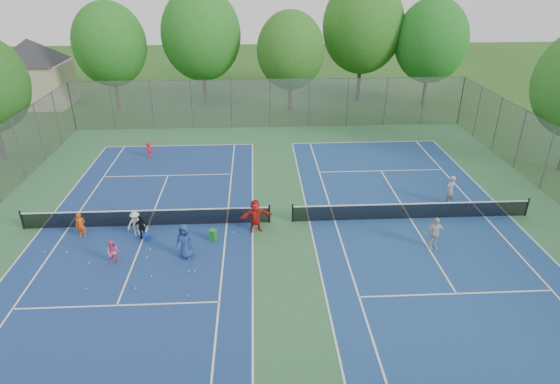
# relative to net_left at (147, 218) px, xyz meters

# --- Properties ---
(ground) EXTENTS (120.00, 120.00, 0.00)m
(ground) POSITION_rel_net_left_xyz_m (7.00, 0.00, -0.46)
(ground) COLOR #28551A
(ground) RESTS_ON ground
(court_pad) EXTENTS (32.00, 32.00, 0.01)m
(court_pad) POSITION_rel_net_left_xyz_m (7.00, 0.00, -0.45)
(court_pad) COLOR #31693E
(court_pad) RESTS_ON ground
(court_left) EXTENTS (10.97, 23.77, 0.01)m
(court_left) POSITION_rel_net_left_xyz_m (0.00, 0.00, -0.44)
(court_left) COLOR navy
(court_left) RESTS_ON court_pad
(court_right) EXTENTS (10.97, 23.77, 0.01)m
(court_right) POSITION_rel_net_left_xyz_m (14.00, 0.00, -0.44)
(court_right) COLOR navy
(court_right) RESTS_ON court_pad
(net_left) EXTENTS (12.87, 0.10, 0.91)m
(net_left) POSITION_rel_net_left_xyz_m (0.00, 0.00, 0.00)
(net_left) COLOR black
(net_left) RESTS_ON ground
(net_right) EXTENTS (12.87, 0.10, 0.91)m
(net_right) POSITION_rel_net_left_xyz_m (14.00, 0.00, 0.00)
(net_right) COLOR black
(net_right) RESTS_ON ground
(fence_north) EXTENTS (32.00, 0.10, 4.00)m
(fence_north) POSITION_rel_net_left_xyz_m (7.00, 16.00, 1.54)
(fence_north) COLOR gray
(fence_north) RESTS_ON ground
(house) EXTENTS (11.03, 11.03, 7.30)m
(house) POSITION_rel_net_left_xyz_m (-15.00, 24.00, 3.76)
(house) COLOR #B7A88C
(house) RESTS_ON ground
(tree_nw) EXTENTS (6.40, 6.40, 9.58)m
(tree_nw) POSITION_rel_net_left_xyz_m (-7.00, 22.00, 5.44)
(tree_nw) COLOR #443326
(tree_nw) RESTS_ON ground
(tree_nl) EXTENTS (7.20, 7.20, 10.69)m
(tree_nl) POSITION_rel_net_left_xyz_m (1.00, 23.00, 6.09)
(tree_nl) COLOR #443326
(tree_nl) RESTS_ON ground
(tree_nc) EXTENTS (6.00, 6.00, 8.85)m
(tree_nc) POSITION_rel_net_left_xyz_m (9.00, 21.00, 4.94)
(tree_nc) COLOR #443326
(tree_nc) RESTS_ON ground
(tree_nr) EXTENTS (7.60, 7.60, 11.42)m
(tree_nr) POSITION_rel_net_left_xyz_m (16.00, 24.00, 6.59)
(tree_nr) COLOR #443326
(tree_nr) RESTS_ON ground
(tree_ne) EXTENTS (6.60, 6.60, 9.77)m
(tree_ne) POSITION_rel_net_left_xyz_m (22.00, 22.00, 5.51)
(tree_ne) COLOR #443326
(tree_ne) RESTS_ON ground
(ball_crate) EXTENTS (0.44, 0.44, 0.30)m
(ball_crate) POSITION_rel_net_left_xyz_m (0.18, -1.34, -0.30)
(ball_crate) COLOR #1738AF
(ball_crate) RESTS_ON ground
(ball_hopper) EXTENTS (0.40, 0.40, 0.61)m
(ball_hopper) POSITION_rel_net_left_xyz_m (3.53, -1.64, -0.15)
(ball_hopper) COLOR green
(ball_hopper) RESTS_ON ground
(student_a) EXTENTS (0.52, 0.36, 1.34)m
(student_a) POSITION_rel_net_left_xyz_m (-3.07, -0.95, 0.22)
(student_a) COLOR #D55414
(student_a) RESTS_ON ground
(student_b) EXTENTS (0.62, 0.48, 1.26)m
(student_b) POSITION_rel_net_left_xyz_m (-0.82, -3.44, 0.17)
(student_b) COLOR #DD568A
(student_b) RESTS_ON ground
(student_c) EXTENTS (0.99, 0.84, 1.33)m
(student_c) POSITION_rel_net_left_xyz_m (-0.37, -0.91, 0.21)
(student_c) COLOR silver
(student_c) RESTS_ON ground
(student_d) EXTENTS (0.73, 0.31, 1.23)m
(student_d) POSITION_rel_net_left_xyz_m (-0.03, -1.19, 0.16)
(student_d) COLOR black
(student_d) RESTS_ON ground
(student_e) EXTENTS (0.96, 0.75, 1.75)m
(student_e) POSITION_rel_net_left_xyz_m (2.38, -3.05, 0.42)
(student_e) COLOR navy
(student_e) RESTS_ON ground
(student_f) EXTENTS (1.73, 0.89, 1.78)m
(student_f) POSITION_rel_net_left_xyz_m (5.65, -0.83, 0.44)
(student_f) COLOR red
(student_f) RESTS_ON ground
(child_far_baseline) EXTENTS (0.81, 0.60, 1.12)m
(child_far_baseline) POSITION_rel_net_left_xyz_m (-1.80, 9.74, 0.10)
(child_far_baseline) COLOR red
(child_far_baseline) RESTS_ON ground
(instructor) EXTENTS (0.76, 0.66, 1.75)m
(instructor) POSITION_rel_net_left_xyz_m (16.68, 1.60, 0.42)
(instructor) COLOR #979799
(instructor) RESTS_ON ground
(teen_court_b) EXTENTS (1.01, 0.50, 1.67)m
(teen_court_b) POSITION_rel_net_left_xyz_m (14.19, -2.90, 0.38)
(teen_court_b) COLOR silver
(teen_court_b) RESTS_ON ground
(tennis_ball_0) EXTENTS (0.07, 0.07, 0.07)m
(tennis_ball_0) POSITION_rel_net_left_xyz_m (-4.45, -2.31, -0.42)
(tennis_ball_0) COLOR #D0DB32
(tennis_ball_0) RESTS_ON ground
(tennis_ball_1) EXTENTS (0.07, 0.07, 0.07)m
(tennis_ball_1) POSITION_rel_net_left_xyz_m (0.56, -2.35, -0.42)
(tennis_ball_1) COLOR #EEF037
(tennis_ball_1) RESTS_ON ground
(tennis_ball_2) EXTENTS (0.07, 0.07, 0.07)m
(tennis_ball_2) POSITION_rel_net_left_xyz_m (0.53, -5.36, -0.42)
(tennis_ball_2) COLOR yellow
(tennis_ball_2) RESTS_ON ground
(tennis_ball_3) EXTENTS (0.07, 0.07, 0.07)m
(tennis_ball_3) POSITION_rel_net_left_xyz_m (-1.56, -5.28, -0.42)
(tennis_ball_3) COLOR #C6D631
(tennis_ball_3) RESTS_ON ground
(tennis_ball_4) EXTENTS (0.07, 0.07, 0.07)m
(tennis_ball_4) POSITION_rel_net_left_xyz_m (2.63, -4.26, -0.42)
(tennis_ball_4) COLOR #BFDC33
(tennis_ball_4) RESTS_ON ground
(tennis_ball_5) EXTENTS (0.07, 0.07, 0.07)m
(tennis_ball_5) POSITION_rel_net_left_xyz_m (4.46, -1.00, -0.42)
(tennis_ball_5) COLOR gold
(tennis_ball_5) RESTS_ON ground
(tennis_ball_6) EXTENTS (0.07, 0.07, 0.07)m
(tennis_ball_6) POSITION_rel_net_left_xyz_m (0.53, -3.05, -0.42)
(tennis_ball_6) COLOR #E8F138
(tennis_ball_6) RESTS_ON ground
(tennis_ball_7) EXTENTS (0.07, 0.07, 0.07)m
(tennis_ball_7) POSITION_rel_net_left_xyz_m (1.02, -4.51, -0.42)
(tennis_ball_7) COLOR #AACB2F
(tennis_ball_7) RESTS_ON ground
(tennis_ball_8) EXTENTS (0.07, 0.07, 0.07)m
(tennis_ball_8) POSITION_rel_net_left_xyz_m (2.88, -4.26, -0.42)
(tennis_ball_8) COLOR #B2C92E
(tennis_ball_8) RESTS_ON ground
(tennis_ball_9) EXTENTS (0.07, 0.07, 0.07)m
(tennis_ball_9) POSITION_rel_net_left_xyz_m (-3.38, -2.40, -0.42)
(tennis_ball_9) COLOR yellow
(tennis_ball_9) RESTS_ON ground
(tennis_ball_10) EXTENTS (0.07, 0.07, 0.07)m
(tennis_ball_10) POSITION_rel_net_left_xyz_m (2.81, -6.00, -0.42)
(tennis_ball_10) COLOR #A1C42D
(tennis_ball_10) RESTS_ON ground
(tennis_ball_11) EXTENTS (0.07, 0.07, 0.07)m
(tennis_ball_11) POSITION_rel_net_left_xyz_m (-2.03, -3.37, -0.42)
(tennis_ball_11) COLOR yellow
(tennis_ball_11) RESTS_ON ground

